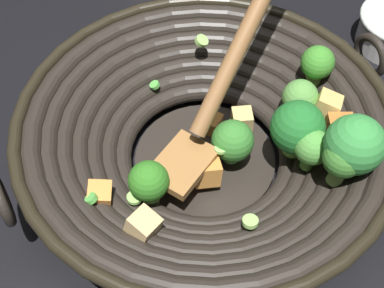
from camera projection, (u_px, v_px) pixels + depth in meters
name	position (u px, v px, depth m)	size (l,w,h in m)	color
ground_plane	(205.00, 163.00, 0.62)	(4.00, 4.00, 0.00)	black
wok	(210.00, 134.00, 0.57)	(0.44, 0.41, 0.24)	black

